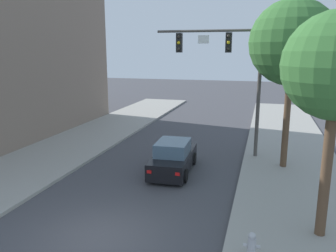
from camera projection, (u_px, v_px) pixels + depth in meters
ground_plane at (98, 237)px, 11.03m from camera, size 120.00×120.00×0.00m
traffic_signal_mast at (230, 62)px, 18.40m from camera, size 5.79×0.38×7.50m
car_lead_black at (173, 158)px, 16.84m from camera, size 1.99×4.31×1.60m
fire_hydrant at (252, 244)px, 9.73m from camera, size 0.48×0.24×0.72m
street_tree_second at (292, 43)px, 16.05m from camera, size 4.07×4.07×8.16m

